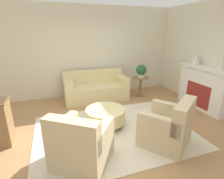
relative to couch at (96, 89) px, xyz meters
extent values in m
plane|color=#AD7F51|center=(-0.11, -2.01, -0.32)|extent=(16.00, 16.00, 0.00)
cube|color=beige|center=(-0.11, 0.59, 1.08)|extent=(9.08, 0.12, 2.80)
cube|color=beige|center=(-0.11, -2.01, -0.32)|extent=(3.19, 2.38, 0.01)
cube|color=beige|center=(0.00, -0.05, -0.09)|extent=(1.89, 0.88, 0.46)
cube|color=beige|center=(0.00, 0.29, 0.34)|extent=(1.89, 0.20, 0.40)
cube|color=beige|center=(-0.83, -0.07, 0.25)|extent=(0.24, 0.84, 0.22)
cube|color=beige|center=(0.83, -0.07, 0.25)|extent=(0.24, 0.84, 0.22)
cube|color=olive|center=(0.00, -0.46, -0.29)|extent=(1.70, 0.05, 0.06)
cube|color=#C6B289|center=(-0.88, -2.69, -0.11)|extent=(1.12, 1.11, 0.40)
cube|color=#C6B289|center=(-1.05, -2.93, 0.34)|extent=(0.77, 0.64, 0.49)
cube|color=#C6B289|center=(-0.60, -2.87, 0.23)|extent=(0.55, 0.69, 0.27)
cube|color=#C6B289|center=(-1.13, -2.48, 0.23)|extent=(0.55, 0.69, 0.27)
cube|color=olive|center=(-0.66, -2.39, -0.28)|extent=(0.62, 0.47, 0.06)
cube|color=#C6B289|center=(0.65, -2.69, -0.11)|extent=(1.12, 1.11, 0.40)
cube|color=#C6B289|center=(0.83, -2.93, 0.34)|extent=(0.77, 0.64, 0.49)
cube|color=#C6B289|center=(0.91, -2.48, 0.23)|extent=(0.55, 0.69, 0.27)
cube|color=#C6B289|center=(0.37, -2.87, 0.23)|extent=(0.55, 0.69, 0.27)
cube|color=olive|center=(0.44, -2.39, -0.28)|extent=(0.62, 0.47, 0.06)
cylinder|color=beige|center=(-0.21, -1.73, -0.05)|extent=(0.87, 0.87, 0.28)
cylinder|color=olive|center=(-0.47, -1.99, -0.25)|extent=(0.05, 0.05, 0.12)
cylinder|color=olive|center=(0.05, -1.99, -0.25)|extent=(0.05, 0.05, 0.12)
cylinder|color=olive|center=(-0.47, -1.47, -0.25)|extent=(0.05, 0.05, 0.12)
cylinder|color=olive|center=(0.05, -1.47, -0.25)|extent=(0.05, 0.05, 0.12)
cylinder|color=olive|center=(1.43, -0.24, 0.30)|extent=(0.52, 0.52, 0.03)
cylinder|color=olive|center=(1.43, -0.24, -0.02)|extent=(0.08, 0.08, 0.61)
cylinder|color=olive|center=(1.43, -0.24, -0.31)|extent=(0.28, 0.28, 0.03)
cube|color=white|center=(2.59, -1.62, 0.24)|extent=(0.36, 1.45, 1.14)
cube|color=maroon|center=(2.42, -1.62, 0.07)|extent=(0.02, 0.80, 0.62)
cube|color=white|center=(2.57, -1.62, 0.79)|extent=(0.44, 1.55, 0.05)
cylinder|color=silver|center=(2.57, -1.22, 0.91)|extent=(0.20, 0.20, 0.20)
cylinder|color=silver|center=(2.57, -1.22, 1.05)|extent=(0.09, 0.09, 0.08)
cylinder|color=silver|center=(2.57, -2.02, 0.92)|extent=(0.15, 0.15, 0.21)
cylinder|color=silver|center=(2.57, -2.02, 1.06)|extent=(0.07, 0.07, 0.08)
cylinder|color=beige|center=(1.43, -0.24, 0.36)|extent=(0.22, 0.22, 0.10)
sphere|color=#23562D|center=(1.43, -0.24, 0.55)|extent=(0.33, 0.33, 0.33)
camera|label=1|loc=(-1.20, -5.05, 1.68)|focal=28.00mm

